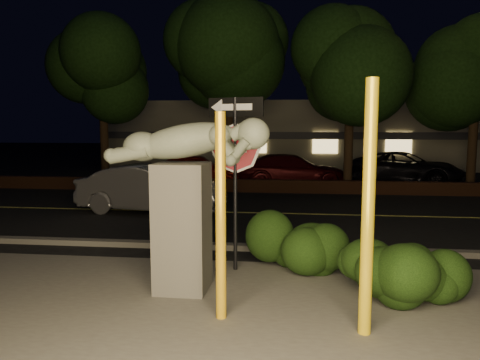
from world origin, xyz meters
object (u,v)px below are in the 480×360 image
(yellow_pole_right, at_px, (368,210))
(parked_car_dark, at_px, (404,168))
(sculpture, at_px, (185,186))
(parked_car_darkred, at_px, (291,170))
(yellow_pole_left, at_px, (221,218))
(silver_sedan, at_px, (151,189))
(parked_car_red, at_px, (196,170))
(signpost, at_px, (235,149))

(yellow_pole_right, bearing_deg, parked_car_dark, 75.91)
(sculpture, distance_m, parked_car_darkred, 13.09)
(yellow_pole_left, xyz_separation_m, silver_sedan, (-3.31, 7.42, -0.69))
(yellow_pole_right, bearing_deg, parked_car_darkred, 94.24)
(yellow_pole_left, height_order, parked_car_red, yellow_pole_left)
(yellow_pole_left, bearing_deg, parked_car_darkred, 86.61)
(signpost, height_order, parked_car_darkred, signpost)
(parked_car_red, bearing_deg, sculpture, -177.65)
(yellow_pole_right, bearing_deg, silver_sedan, 124.05)
(yellow_pole_left, relative_size, signpost, 0.90)
(yellow_pole_right, height_order, signpost, yellow_pole_right)
(yellow_pole_left, xyz_separation_m, sculpture, (-0.73, 1.03, 0.29))
(yellow_pole_right, relative_size, parked_car_dark, 0.63)
(yellow_pole_right, xyz_separation_m, parked_car_red, (-5.16, 13.85, -0.91))
(yellow_pole_left, relative_size, yellow_pole_right, 0.88)
(parked_car_darkred, bearing_deg, signpost, 169.24)
(yellow_pole_left, distance_m, sculpture, 1.29)
(sculpture, bearing_deg, parked_car_dark, 66.48)
(signpost, relative_size, silver_sedan, 0.72)
(parked_car_red, xyz_separation_m, parked_car_dark, (9.07, 1.72, 0.01))
(yellow_pole_left, bearing_deg, sculpture, 125.48)
(yellow_pole_right, relative_size, parked_car_darkred, 0.69)
(signpost, bearing_deg, parked_car_darkred, 104.38)
(parked_car_red, bearing_deg, parked_car_darkred, -93.58)
(yellow_pole_right, relative_size, sculpture, 1.17)
(parked_car_darkred, relative_size, parked_car_dark, 0.92)
(sculpture, bearing_deg, parked_car_darkred, 84.15)
(parked_car_darkred, bearing_deg, parked_car_red, 89.14)
(parked_car_red, relative_size, parked_car_darkred, 0.88)
(parked_car_red, bearing_deg, yellow_pole_right, -168.67)
(yellow_pole_left, bearing_deg, yellow_pole_right, -7.88)
(parked_car_darkred, distance_m, parked_car_dark, 5.14)
(silver_sedan, height_order, parked_car_red, silver_sedan)
(silver_sedan, bearing_deg, parked_car_darkred, -25.12)
(signpost, xyz_separation_m, parked_car_darkred, (0.91, 11.85, -1.54))
(yellow_pole_right, distance_m, sculpture, 2.92)
(parked_car_red, relative_size, parked_car_dark, 0.80)
(yellow_pole_left, xyz_separation_m, signpost, (-0.08, 2.14, 0.81))
(signpost, distance_m, parked_car_darkred, 11.98)
(yellow_pole_left, bearing_deg, silver_sedan, 114.02)
(silver_sedan, bearing_deg, parked_car_dark, -41.98)
(yellow_pole_left, height_order, silver_sedan, yellow_pole_left)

